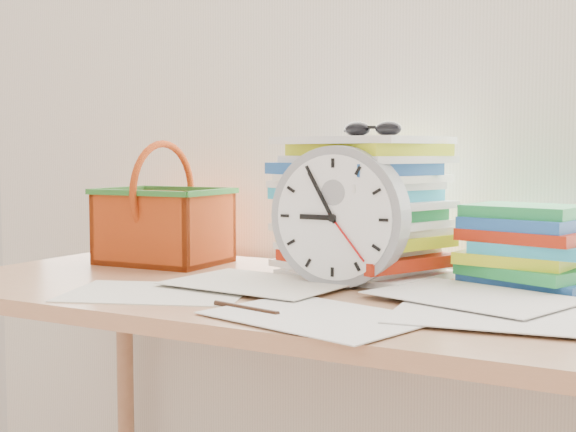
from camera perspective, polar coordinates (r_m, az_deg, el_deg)
The scene contains 9 objects.
curtain at distance 1.90m, azimuth 5.24°, elevation 13.32°, with size 2.40×0.01×2.50m, color white.
desk at distance 1.57m, azimuth -0.58°, elevation -7.76°, with size 1.40×0.70×0.75m.
paper_stack at distance 1.69m, azimuth 5.16°, elevation 0.65°, with size 0.33×0.27×0.29m, color white, non-canonical shape.
clock at distance 1.55m, azimuth 3.69°, elevation -0.05°, with size 0.27×0.27×0.05m, color gray.
sunglasses at distance 1.67m, azimuth 6.04°, elevation 6.18°, with size 0.14×0.12×0.03m, color black, non-canonical shape.
book_stack at distance 1.61m, azimuth 16.86°, elevation -2.11°, with size 0.27×0.21×0.16m, color white, non-canonical shape.
basket at distance 1.90m, azimuth -8.84°, elevation 0.87°, with size 0.28×0.22×0.28m, color #C54713, non-canonical shape.
pen at distance 1.33m, azimuth -3.03°, elevation -6.57°, with size 0.01×0.01×0.14m, color black.
scattered_papers at distance 1.56m, azimuth -0.59°, elevation -4.86°, with size 1.26×0.42×0.02m, color white, non-canonical shape.
Camera 1 is at (0.76, 0.27, 1.01)m, focal length 50.00 mm.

